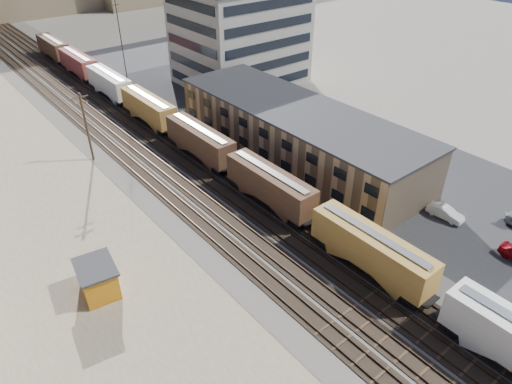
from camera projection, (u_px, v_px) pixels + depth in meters
ground at (362, 302)px, 42.36m from camera, size 300.00×300.00×0.00m
ballast_bed at (124, 125)px, 74.87m from camera, size 18.00×200.00×0.06m
dirt_yard at (13, 193)px, 57.81m from camera, size 24.00×180.00×0.03m
asphalt_lot at (285, 120)px, 76.74m from camera, size 26.00×120.00×0.04m
rail_tracks at (121, 126)px, 74.54m from camera, size 11.40×200.00×0.24m
freight_train at (172, 123)px, 69.14m from camera, size 3.00×119.74×4.46m
warehouse at (296, 132)px, 64.54m from camera, size 12.40×40.40×7.25m
office_tower at (240, 34)px, 87.82m from camera, size 22.60×18.60×18.45m
utility_pole_north at (86, 126)px, 62.31m from camera, size 2.20×0.32×10.00m
radio_mast at (123, 50)px, 79.59m from camera, size 1.20×0.16×18.00m
maintenance_shed at (98, 279)px, 42.58m from camera, size 4.04×4.88×3.24m
parked_car_white at (445, 213)px, 53.06m from camera, size 1.79×4.36×1.40m
parked_car_blue at (285, 106)px, 79.48m from camera, size 6.65×5.94×1.71m
parked_car_far at (291, 100)px, 82.29m from camera, size 2.19×4.82×1.60m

